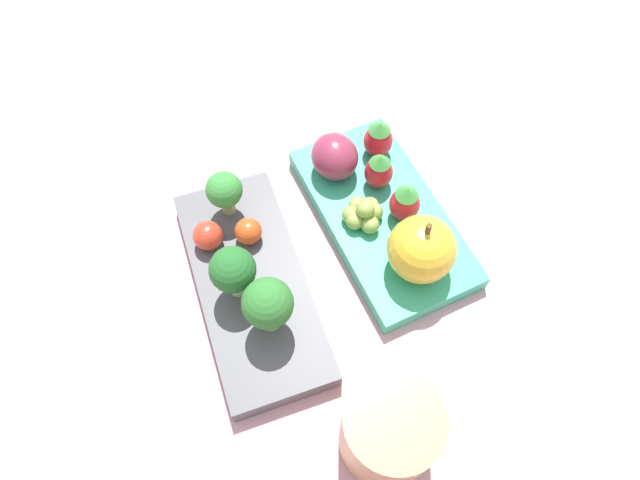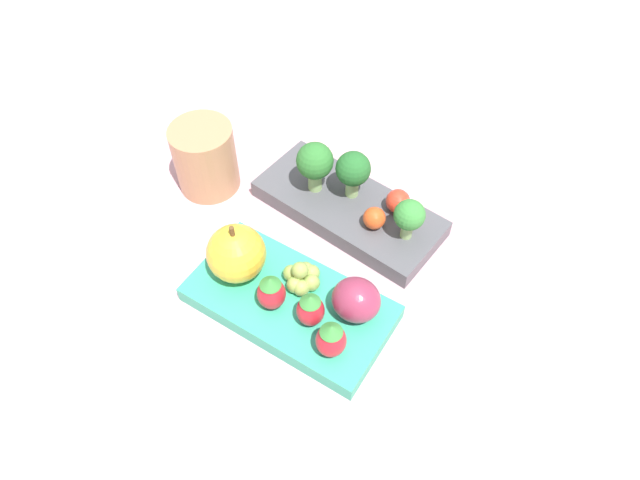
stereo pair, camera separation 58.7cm
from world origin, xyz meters
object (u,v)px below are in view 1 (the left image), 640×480
object	(u,v)px
cherry_tomato_0	(248,231)
grape_cluster	(364,214)
strawberry_0	(405,203)
bento_box_fruit	(384,219)
broccoli_floret_1	(224,191)
broccoli_floret_2	(233,271)
drinking_cup	(389,432)
strawberry_2	(378,139)
plum	(335,157)
apple	(422,249)
cherry_tomato_1	(208,236)
strawberry_1	(379,171)
bento_box_savoury	(252,286)
broccoli_floret_0	(268,304)

from	to	relation	value
cherry_tomato_0	grape_cluster	world-z (taller)	grape_cluster
strawberry_0	bento_box_fruit	bearing A→B (deg)	57.75
broccoli_floret_1	strawberry_0	distance (m)	0.16
broccoli_floret_2	drinking_cup	size ratio (longest dim) A/B	0.72
strawberry_2	plum	bearing A→B (deg)	88.94
apple	drinking_cup	size ratio (longest dim) A/B	0.84
strawberry_0	plum	size ratio (longest dim) A/B	0.90
apple	strawberry_0	distance (m)	0.05
bento_box_fruit	broccoli_floret_1	world-z (taller)	broccoli_floret_1
cherry_tomato_1	bento_box_fruit	bearing A→B (deg)	-106.55
cherry_tomato_0	strawberry_2	distance (m)	0.16
strawberry_1	grape_cluster	size ratio (longest dim) A/B	1.02
bento_box_fruit	grape_cluster	bearing A→B (deg)	80.41
strawberry_2	strawberry_1	bearing A→B (deg)	150.11
broccoli_floret_1	bento_box_savoury	bearing A→B (deg)	170.45
broccoli_floret_2	strawberry_0	size ratio (longest dim) A/B	1.38
drinking_cup	broccoli_floret_0	bearing A→B (deg)	16.86
broccoli_floret_1	cherry_tomato_0	size ratio (longest dim) A/B	2.05
broccoli_floret_0	apple	size ratio (longest dim) A/B	0.91
broccoli_floret_2	bento_box_fruit	bearing A→B (deg)	-87.05
bento_box_savoury	drinking_cup	bearing A→B (deg)	-167.60
strawberry_0	drinking_cup	distance (m)	0.20
broccoli_floret_1	strawberry_2	bearing A→B (deg)	-91.95
strawberry_2	grape_cluster	world-z (taller)	strawberry_2
broccoli_floret_2	bento_box_savoury	bearing A→B (deg)	-76.73
cherry_tomato_0	bento_box_savoury	bearing A→B (deg)	156.57
bento_box_savoury	cherry_tomato_0	world-z (taller)	cherry_tomato_0
strawberry_2	apple	bearing A→B (deg)	165.36
apple	cherry_tomato_0	bearing A→B (deg)	52.09
bento_box_fruit	broccoli_floret_0	world-z (taller)	broccoli_floret_0
cherry_tomato_0	drinking_cup	distance (m)	0.21
broccoli_floret_2	strawberry_1	distance (m)	0.17
strawberry_1	plum	xyz separation A→B (m)	(0.03, 0.03, 0.00)
grape_cluster	plum	bearing A→B (deg)	-3.27
bento_box_savoury	strawberry_0	distance (m)	0.16
bento_box_savoury	bento_box_fruit	world-z (taller)	bento_box_savoury
broccoli_floret_1	strawberry_1	distance (m)	0.14
broccoli_floret_2	broccoli_floret_0	bearing A→B (deg)	-163.44
strawberry_0	grape_cluster	distance (m)	0.04
broccoli_floret_1	drinking_cup	bearing A→B (deg)	-174.31
strawberry_1	bento_box_fruit	bearing A→B (deg)	161.13
plum	broccoli_floret_1	bearing A→B (deg)	87.67
broccoli_floret_1	grape_cluster	bearing A→B (deg)	-122.33
strawberry_1	broccoli_floret_0	bearing A→B (deg)	118.33
strawberry_1	grape_cluster	distance (m)	0.05
broccoli_floret_1	plum	bearing A→B (deg)	-92.33
cherry_tomato_0	cherry_tomato_1	world-z (taller)	cherry_tomato_1
cherry_tomato_1	broccoli_floret_0	bearing A→B (deg)	-170.51
bento_box_fruit	strawberry_1	distance (m)	0.05
grape_cluster	drinking_cup	size ratio (longest dim) A/B	0.49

